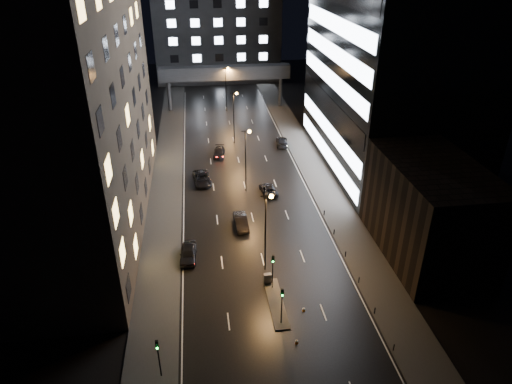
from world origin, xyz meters
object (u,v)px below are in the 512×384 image
at_px(car_away_a, 188,253).
at_px(car_away_b, 241,222).
at_px(car_toward_b, 282,142).
at_px(car_away_c, 202,178).
at_px(car_away_d, 219,152).
at_px(utility_cabinet, 268,278).
at_px(car_toward_a, 268,189).

bearing_deg(car_away_a, car_away_b, 45.84).
bearing_deg(car_toward_b, car_away_c, 49.27).
distance_m(car_away_c, car_toward_b, 21.03).
xyz_separation_m(car_away_d, utility_cabinet, (3.24, -36.84, 0.06)).
height_order(car_toward_b, utility_cabinet, car_toward_b).
xyz_separation_m(car_away_d, car_toward_b, (12.34, 3.47, 0.07)).
bearing_deg(car_toward_b, car_away_b, 76.47).
distance_m(car_away_c, car_away_d, 11.02).
distance_m(car_away_a, car_toward_b, 38.80).
distance_m(car_away_a, car_away_c, 20.54).
bearing_deg(car_away_c, car_toward_b, 36.13).
xyz_separation_m(car_away_a, car_away_c, (2.26, 20.42, -0.02)).
bearing_deg(car_toward_a, utility_cabinet, 75.01).
xyz_separation_m(car_away_b, car_away_c, (-4.88, 13.99, 0.01)).
bearing_deg(utility_cabinet, car_away_b, 93.85).
height_order(car_away_c, car_away_d, car_away_c).
bearing_deg(car_away_b, car_away_a, -140.62).
relative_size(car_away_b, car_toward_b, 0.91).
distance_m(car_away_b, car_away_c, 14.82).
bearing_deg(car_toward_b, car_away_a, 70.06).
height_order(car_away_b, car_away_d, car_away_b).
height_order(car_away_d, utility_cabinet, car_away_d).
bearing_deg(car_away_b, utility_cabinet, -84.53).
distance_m(car_away_b, utility_cabinet, 12.50).
bearing_deg(car_away_d, car_away_a, -93.01).
relative_size(car_away_b, car_away_c, 0.84).
relative_size(car_away_a, car_away_d, 1.01).
height_order(car_away_d, car_toward_a, car_away_d).
bearing_deg(car_away_a, car_toward_b, 66.22).
height_order(car_away_a, car_away_c, car_away_a).
relative_size(car_away_d, car_toward_b, 0.91).
height_order(car_away_d, car_toward_b, car_toward_b).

